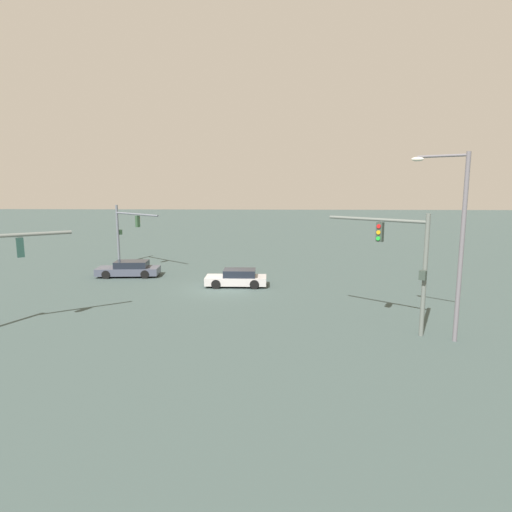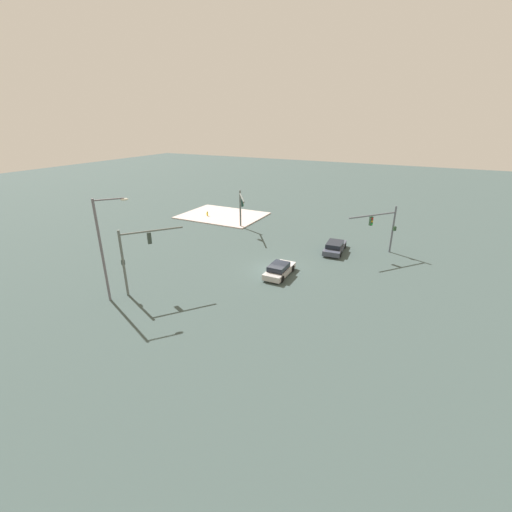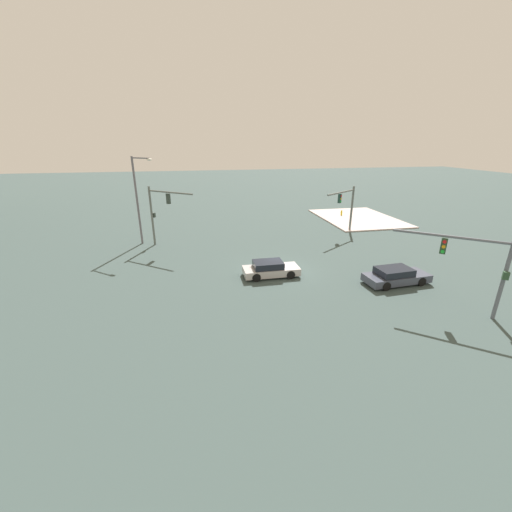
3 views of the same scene
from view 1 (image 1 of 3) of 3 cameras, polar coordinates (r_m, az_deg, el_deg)
The scene contains 6 objects.
ground_plane at distance 30.40m, azimuth -4.41°, elevation -4.27°, with size 188.45×188.45×0.00m, color #394A48.
traffic_signal_near_corner at distance 22.09m, azimuth 18.58°, elevation 0.34°, with size 3.60×4.18×5.80m.
traffic_signal_opposite_side at distance 40.16m, azimuth -16.43°, elevation 3.72°, with size 4.34×4.85×5.29m.
streetlamp_curved_arm at distance 21.54m, azimuth 24.49°, elevation 2.62°, with size 1.83×2.12×8.52m.
sedan_car_approaching at distance 35.68m, azimuth -16.11°, elevation -1.63°, with size 2.19×4.85×1.21m.
sedan_car_waiting_far at distance 31.01m, azimuth -2.48°, elevation -2.89°, with size 1.85×4.28×1.21m.
Camera 1 is at (29.36, 3.32, 7.14)m, focal length 30.86 mm.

